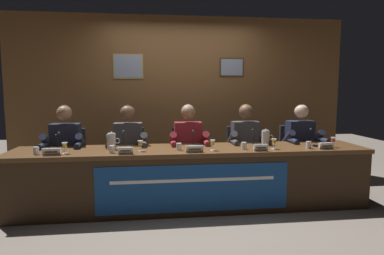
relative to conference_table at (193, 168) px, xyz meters
name	(u,v)px	position (x,y,z in m)	size (l,w,h in m)	color
ground_plane	(192,206)	(0.00, 0.12, -0.50)	(12.00, 12.00, 0.00)	#70665B
wall_back_panelled	(181,97)	(0.00, 1.63, 0.80)	(5.44, 0.14, 2.60)	brown
conference_table	(193,168)	(0.00, 0.00, 0.00)	(4.24, 0.76, 0.72)	brown
chair_far_left	(69,164)	(-1.58, 0.68, -0.06)	(0.44, 0.45, 0.90)	black
panelist_far_left	(64,146)	(-1.58, 0.48, 0.21)	(0.51, 0.48, 1.23)	black
nameplate_far_left	(52,152)	(-1.55, -0.14, 0.26)	(0.19, 0.06, 0.08)	white
juice_glass_far_left	(65,146)	(-1.43, -0.06, 0.30)	(0.06, 0.06, 0.12)	white
water_cup_far_left	(36,151)	(-1.73, -0.08, 0.26)	(0.06, 0.06, 0.08)	silver
microphone_far_left	(57,145)	(-1.55, 0.08, 0.29)	(0.06, 0.17, 0.22)	black
chair_left	(129,163)	(-0.79, 0.68, -0.06)	(0.44, 0.45, 0.90)	black
panelist_left	(128,145)	(-0.79, 0.48, 0.21)	(0.51, 0.48, 1.23)	black
nameplate_left	(126,151)	(-0.77, -0.17, 0.26)	(0.17, 0.06, 0.08)	white
juice_glass_left	(140,144)	(-0.61, -0.02, 0.30)	(0.06, 0.06, 0.12)	white
water_cup_left	(112,150)	(-0.92, -0.09, 0.26)	(0.06, 0.06, 0.08)	silver
microphone_left	(123,143)	(-0.82, 0.13, 0.29)	(0.06, 0.17, 0.22)	black
chair_center	(187,161)	(0.00, 0.68, -0.06)	(0.44, 0.45, 0.90)	black
panelist_center	(189,144)	(0.00, 0.48, 0.21)	(0.51, 0.48, 1.23)	black
nameplate_center	(195,149)	(-0.01, -0.16, 0.26)	(0.20, 0.06, 0.08)	white
juice_glass_center	(213,143)	(0.22, -0.07, 0.30)	(0.06, 0.06, 0.12)	white
water_cup_center	(179,147)	(-0.17, -0.02, 0.26)	(0.06, 0.06, 0.08)	silver
microphone_center	(194,143)	(0.02, 0.07, 0.29)	(0.06, 0.17, 0.22)	black
chair_right	(242,160)	(0.79, 0.68, -0.06)	(0.44, 0.45, 0.90)	black
panelist_right	(247,143)	(0.79, 0.48, 0.21)	(0.51, 0.48, 1.23)	black
nameplate_right	(261,147)	(0.76, -0.16, 0.26)	(0.16, 0.06, 0.08)	white
juice_glass_right	(274,142)	(0.96, -0.07, 0.30)	(0.06, 0.06, 0.12)	white
water_cup_right	(244,146)	(0.60, -0.05, 0.26)	(0.06, 0.06, 0.08)	silver
microphone_right	(255,141)	(0.78, 0.10, 0.29)	(0.06, 0.17, 0.22)	black
chair_far_right	(295,158)	(1.58, 0.68, -0.06)	(0.44, 0.45, 0.90)	black
panelist_far_right	(302,141)	(1.58, 0.48, 0.21)	(0.51, 0.48, 1.23)	black
nameplate_far_right	(326,146)	(1.58, -0.14, 0.26)	(0.18, 0.06, 0.08)	white
juice_glass_far_right	(333,140)	(1.72, -0.04, 0.30)	(0.06, 0.06, 0.12)	white
water_cup_far_right	(308,145)	(1.39, -0.08, 0.26)	(0.06, 0.06, 0.08)	silver
microphone_far_right	(314,140)	(1.53, 0.08, 0.29)	(0.06, 0.17, 0.22)	black
water_pitcher_left_side	(112,141)	(-0.95, 0.15, 0.31)	(0.15, 0.10, 0.21)	silver
water_pitcher_right_side	(266,138)	(0.96, 0.21, 0.31)	(0.15, 0.10, 0.21)	silver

